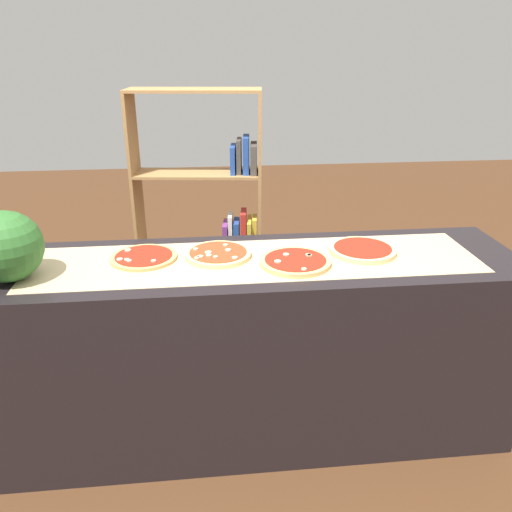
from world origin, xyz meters
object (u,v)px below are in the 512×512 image
pizza_mushroom_1 (218,254)px  watermelon (6,247)px  bookshelf (215,224)px  pizza_mushroom_0 (144,257)px  pizza_mushroom_2 (295,262)px  pizza_plain_3 (363,250)px

pizza_mushroom_1 → watermelon: 0.88m
bookshelf → pizza_mushroom_0: bearing=-107.5°
pizza_mushroom_1 → bookshelf: bookshelf is taller
pizza_mushroom_0 → pizza_mushroom_2: bearing=-11.0°
pizza_mushroom_1 → pizza_plain_3: bearing=-1.8°
bookshelf → pizza_plain_3: bearing=-60.2°
pizza_mushroom_2 → bookshelf: size_ratio=0.20×
pizza_mushroom_0 → bookshelf: size_ratio=0.19×
pizza_mushroom_1 → pizza_mushroom_2: same height
pizza_mushroom_2 → pizza_plain_3: 0.35m
pizza_mushroom_2 → watermelon: watermelon is taller
pizza_mushroom_2 → bookshelf: (-0.32, 1.24, -0.24)m
pizza_mushroom_1 → bookshelf: bearing=89.2°
pizza_mushroom_0 → pizza_mushroom_1: size_ratio=0.99×
pizza_mushroom_0 → watermelon: 0.56m
pizza_mushroom_0 → watermelon: size_ratio=1.02×
pizza_mushroom_2 → pizza_mushroom_1: bearing=159.8°
pizza_mushroom_0 → pizza_plain_3: size_ratio=0.96×
bookshelf → pizza_mushroom_2: bearing=-75.6°
pizza_mushroom_0 → pizza_mushroom_2: (0.67, -0.13, 0.00)m
pizza_plain_3 → pizza_mushroom_2: bearing=-163.1°
watermelon → bookshelf: 1.59m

